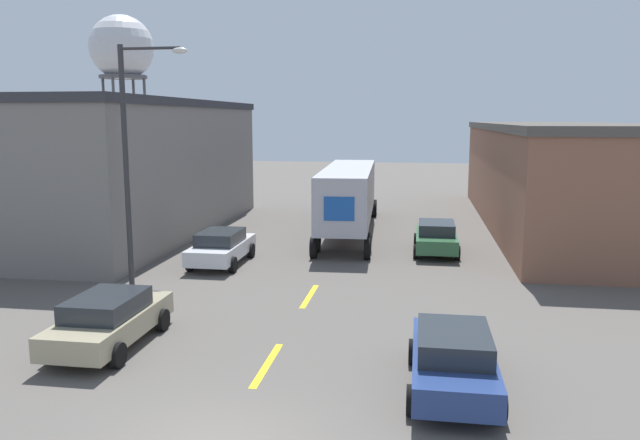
# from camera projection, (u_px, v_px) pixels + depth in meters

# --- Properties ---
(road_centerline) EXTENTS (0.20, 15.69, 0.01)m
(road_centerline) POSITION_uv_depth(u_px,v_px,m) (267.00, 364.00, 16.12)
(road_centerline) COLOR yellow
(road_centerline) RESTS_ON ground_plane
(warehouse_left) EXTENTS (12.95, 20.95, 7.28)m
(warehouse_left) POSITION_uv_depth(u_px,v_px,m) (93.00, 167.00, 34.62)
(warehouse_left) COLOR slate
(warehouse_left) RESTS_ON ground_plane
(warehouse_right) EXTENTS (8.50, 27.65, 6.02)m
(warehouse_right) POSITION_uv_depth(u_px,v_px,m) (560.00, 175.00, 36.35)
(warehouse_right) COLOR brown
(warehouse_right) RESTS_ON ground_plane
(semi_truck) EXTENTS (3.39, 15.44, 3.73)m
(semi_truck) POSITION_uv_depth(u_px,v_px,m) (350.00, 191.00, 34.66)
(semi_truck) COLOR navy
(semi_truck) RESTS_ON ground_plane
(parked_car_right_near) EXTENTS (2.08, 4.59, 1.49)m
(parked_car_right_near) POSITION_uv_depth(u_px,v_px,m) (453.00, 358.00, 14.49)
(parked_car_right_near) COLOR navy
(parked_car_right_near) RESTS_ON ground_plane
(parked_car_right_far) EXTENTS (2.08, 4.59, 1.49)m
(parked_car_right_far) POSITION_uv_depth(u_px,v_px,m) (436.00, 237.00, 29.40)
(parked_car_right_far) COLOR #2D5B38
(parked_car_right_far) RESTS_ON ground_plane
(parked_car_left_far) EXTENTS (2.08, 4.59, 1.49)m
(parked_car_left_far) POSITION_uv_depth(u_px,v_px,m) (221.00, 246.00, 27.12)
(parked_car_left_far) COLOR silver
(parked_car_left_far) RESTS_ON ground_plane
(parked_car_left_near) EXTENTS (2.08, 4.59, 1.49)m
(parked_car_left_near) POSITION_uv_depth(u_px,v_px,m) (109.00, 319.00, 17.31)
(parked_car_left_near) COLOR tan
(parked_car_left_near) RESTS_ON ground_plane
(water_tower) EXTENTS (6.39, 6.39, 16.56)m
(water_tower) POSITION_uv_depth(u_px,v_px,m) (122.00, 49.00, 62.86)
(water_tower) COLOR #47474C
(water_tower) RESTS_ON ground_plane
(street_lamp) EXTENTS (2.62, 0.32, 8.91)m
(street_lamp) POSITION_uv_depth(u_px,v_px,m) (132.00, 151.00, 22.88)
(street_lamp) COLOR #2D2D30
(street_lamp) RESTS_ON ground_plane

